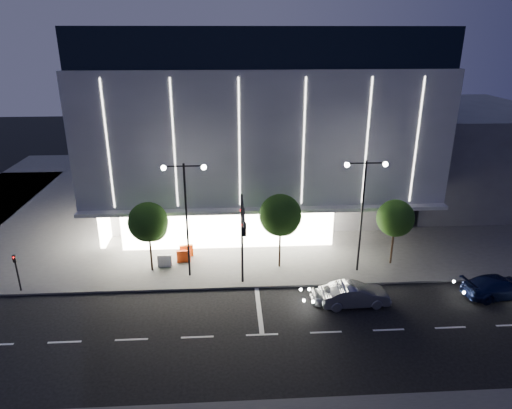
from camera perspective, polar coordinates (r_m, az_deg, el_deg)
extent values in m
plane|color=black|center=(30.56, -3.31, -14.39)|extent=(160.00, 160.00, 0.00)
cube|color=#474747|center=(52.26, 2.00, 1.13)|extent=(70.00, 40.00, 0.15)
cube|color=#4C4C51|center=(51.50, -0.19, 3.11)|extent=(28.00, 21.00, 4.00)
cube|color=gray|center=(47.79, -0.06, 10.99)|extent=(30.00, 25.00, 11.00)
cube|color=black|center=(47.12, -0.06, 19.41)|extent=(29.40, 24.50, 3.00)
cube|color=white|center=(38.96, -3.47, -2.88)|extent=(18.00, 0.40, 3.60)
cube|color=white|center=(45.22, -17.31, -0.41)|extent=(0.40, 10.00, 3.60)
cube|color=gray|center=(37.34, 1.07, -0.43)|extent=(30.00, 2.00, 0.30)
cube|color=white|center=(35.54, 1.16, 7.59)|extent=(24.00, 0.06, 10.00)
cube|color=#4C4C51|center=(56.80, 23.80, 6.16)|extent=(16.00, 20.00, 10.00)
cylinder|color=black|center=(32.97, -1.75, -4.54)|extent=(0.18, 0.18, 7.00)
cylinder|color=black|center=(28.92, -1.64, -0.70)|extent=(0.14, 5.80, 0.14)
cube|color=black|center=(29.79, -1.67, -1.29)|extent=(0.28, 0.18, 0.85)
cube|color=black|center=(27.58, -1.50, -3.15)|extent=(0.28, 0.18, 0.85)
sphere|color=#FF0C0C|center=(29.68, -1.91, -0.76)|extent=(0.14, 0.14, 0.14)
cylinder|color=black|center=(33.80, -8.63, -2.27)|extent=(0.16, 0.16, 9.00)
cylinder|color=black|center=(32.46, -10.27, 4.72)|extent=(1.40, 0.10, 0.10)
cylinder|color=black|center=(32.33, -7.79, 4.80)|extent=(1.40, 0.10, 0.10)
sphere|color=white|center=(32.58, -11.48, 4.51)|extent=(0.36, 0.36, 0.36)
sphere|color=white|center=(32.31, -6.54, 4.66)|extent=(0.36, 0.36, 0.36)
cylinder|color=black|center=(35.05, 13.05, -1.73)|extent=(0.16, 0.16, 9.00)
cylinder|color=black|center=(33.49, 12.48, 5.05)|extent=(1.40, 0.10, 0.10)
cylinder|color=black|center=(33.90, 14.77, 5.04)|extent=(1.40, 0.10, 0.10)
sphere|color=white|center=(33.33, 11.31, 4.89)|extent=(0.36, 0.36, 0.36)
sphere|color=white|center=(34.15, 15.87, 4.87)|extent=(0.36, 0.36, 0.36)
cylinder|color=black|center=(36.87, -27.64, -7.68)|extent=(0.12, 0.12, 3.00)
cube|color=black|center=(36.37, -27.96, -6.01)|extent=(0.22, 0.16, 0.55)
sphere|color=#FF0C0C|center=(36.22, -28.06, -5.87)|extent=(0.10, 0.10, 0.10)
cylinder|color=black|center=(36.17, -13.04, -5.54)|extent=(0.16, 0.16, 3.78)
sphere|color=#173D10|center=(35.23, -13.34, -2.14)|extent=(3.02, 3.02, 3.02)
sphere|color=#173D10|center=(35.57, -12.74, -2.81)|extent=(2.16, 2.16, 2.16)
sphere|color=#173D10|center=(35.27, -13.73, -2.73)|extent=(1.94, 1.94, 1.94)
cylinder|color=black|center=(35.78, 2.99, -5.04)|extent=(0.16, 0.16, 4.06)
sphere|color=#173D10|center=(34.77, 3.07, -1.34)|extent=(3.25, 3.25, 3.25)
sphere|color=#173D10|center=(35.21, 3.50, -2.08)|extent=(2.32, 2.32, 2.32)
sphere|color=#173D10|center=(34.74, 2.67, -1.97)|extent=(2.09, 2.09, 2.09)
cylinder|color=black|center=(37.90, 16.68, -4.77)|extent=(0.16, 0.16, 3.64)
sphere|color=#173D10|center=(37.03, 17.03, -1.64)|extent=(2.91, 2.91, 2.91)
sphere|color=#173D10|center=(37.50, 17.28, -2.24)|extent=(2.08, 2.08, 2.08)
sphere|color=#173D10|center=(36.93, 16.70, -2.18)|extent=(1.87, 1.87, 1.87)
imported|color=#969A9D|center=(32.46, 10.54, -10.98)|extent=(4.14, 1.77, 1.39)
imported|color=#999BA0|center=(32.43, 12.20, -10.96)|extent=(4.82, 1.90, 1.56)
imported|color=#111A41|center=(36.93, 28.03, -9.03)|extent=(5.43, 2.81, 1.50)
cube|color=orange|center=(38.32, -8.69, -5.74)|extent=(1.13, 0.51, 1.00)
cube|color=silver|center=(37.03, -11.35, -6.90)|extent=(1.10, 0.26, 1.00)
cube|color=red|center=(37.44, -9.03, -6.42)|extent=(1.11, 0.32, 1.00)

